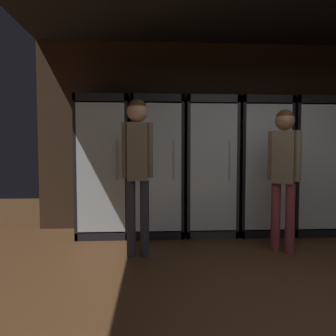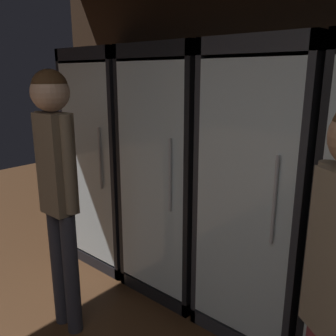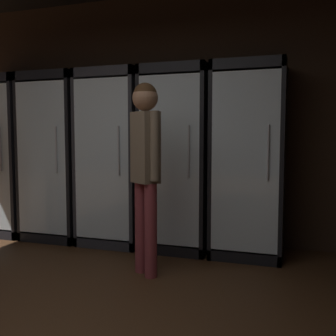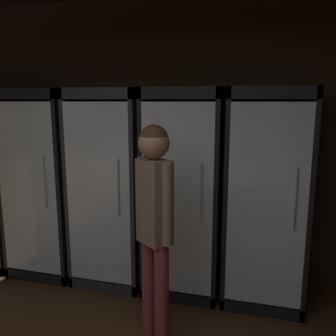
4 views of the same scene
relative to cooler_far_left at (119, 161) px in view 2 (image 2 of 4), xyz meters
The scene contains 4 objects.
cooler_far_left is the anchor object (origin of this frame).
cooler_left 0.74m from the cooler_far_left, ahead, with size 0.70×0.67×1.91m.
cooler_center 1.47m from the cooler_far_left, ahead, with size 0.70×0.67×1.91m.
shopper_near 1.10m from the cooler_far_left, 62.28° to the right, with size 0.34×0.23×1.74m.
Camera 2 is at (0.45, 0.59, 1.70)m, focal length 37.98 mm.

